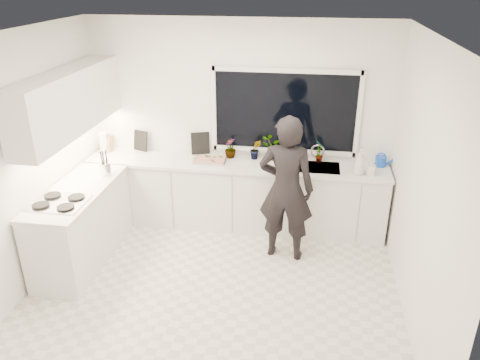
# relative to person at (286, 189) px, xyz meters

# --- Properties ---
(floor) EXTENTS (4.00, 3.50, 0.02)m
(floor) POSITION_rel_person_xyz_m (-0.70, -0.80, -0.90)
(floor) COLOR beige
(floor) RESTS_ON ground
(wall_back) EXTENTS (4.00, 0.02, 2.70)m
(wall_back) POSITION_rel_person_xyz_m (-0.70, 0.96, 0.46)
(wall_back) COLOR white
(wall_back) RESTS_ON ground
(wall_left) EXTENTS (0.02, 3.50, 2.70)m
(wall_left) POSITION_rel_person_xyz_m (-2.71, -0.80, 0.46)
(wall_left) COLOR white
(wall_left) RESTS_ON ground
(wall_right) EXTENTS (0.02, 3.50, 2.70)m
(wall_right) POSITION_rel_person_xyz_m (1.31, -0.80, 0.46)
(wall_right) COLOR white
(wall_right) RESTS_ON ground
(ceiling) EXTENTS (4.00, 3.50, 0.02)m
(ceiling) POSITION_rel_person_xyz_m (-0.70, -0.80, 1.82)
(ceiling) COLOR white
(ceiling) RESTS_ON wall_back
(window) EXTENTS (1.80, 0.02, 1.00)m
(window) POSITION_rel_person_xyz_m (-0.10, 0.93, 0.66)
(window) COLOR black
(window) RESTS_ON wall_back
(base_cabinets_back) EXTENTS (3.92, 0.58, 0.88)m
(base_cabinets_back) POSITION_rel_person_xyz_m (-0.70, 0.65, -0.45)
(base_cabinets_back) COLOR white
(base_cabinets_back) RESTS_ON floor
(base_cabinets_left) EXTENTS (0.58, 1.60, 0.88)m
(base_cabinets_left) POSITION_rel_person_xyz_m (-2.37, -0.45, -0.45)
(base_cabinets_left) COLOR white
(base_cabinets_left) RESTS_ON floor
(countertop_back) EXTENTS (3.94, 0.62, 0.04)m
(countertop_back) POSITION_rel_person_xyz_m (-0.70, 0.64, 0.01)
(countertop_back) COLOR silver
(countertop_back) RESTS_ON base_cabinets_back
(countertop_left) EXTENTS (0.62, 1.60, 0.04)m
(countertop_left) POSITION_rel_person_xyz_m (-2.37, -0.45, 0.01)
(countertop_left) COLOR silver
(countertop_left) RESTS_ON base_cabinets_left
(upper_cabinets) EXTENTS (0.34, 2.10, 0.70)m
(upper_cabinets) POSITION_rel_person_xyz_m (-2.49, -0.10, 0.96)
(upper_cabinets) COLOR white
(upper_cabinets) RESTS_ON wall_left
(sink) EXTENTS (0.58, 0.42, 0.14)m
(sink) POSITION_rel_person_xyz_m (0.35, 0.65, -0.02)
(sink) COLOR silver
(sink) RESTS_ON countertop_back
(faucet) EXTENTS (0.03, 0.03, 0.22)m
(faucet) POSITION_rel_person_xyz_m (0.35, 0.85, 0.14)
(faucet) COLOR silver
(faucet) RESTS_ON countertop_back
(stovetop) EXTENTS (0.56, 0.48, 0.03)m
(stovetop) POSITION_rel_person_xyz_m (-2.39, -0.80, 0.05)
(stovetop) COLOR black
(stovetop) RESTS_ON countertop_left
(person) EXTENTS (0.69, 0.48, 1.78)m
(person) POSITION_rel_person_xyz_m (0.00, 0.00, 0.00)
(person) COLOR black
(person) RESTS_ON floor
(pizza_tray) EXTENTS (0.43, 0.33, 0.03)m
(pizza_tray) POSITION_rel_person_xyz_m (-1.04, 0.62, 0.05)
(pizza_tray) COLOR silver
(pizza_tray) RESTS_ON countertop_back
(pizza) EXTENTS (0.39, 0.29, 0.01)m
(pizza) POSITION_rel_person_xyz_m (-1.04, 0.62, 0.06)
(pizza) COLOR red
(pizza) RESTS_ON pizza_tray
(watering_can) EXTENTS (0.17, 0.17, 0.13)m
(watering_can) POSITION_rel_person_xyz_m (1.15, 0.81, 0.10)
(watering_can) COLOR blue
(watering_can) RESTS_ON countertop_back
(paper_towel_roll) EXTENTS (0.14, 0.14, 0.26)m
(paper_towel_roll) POSITION_rel_person_xyz_m (-2.55, 0.75, 0.16)
(paper_towel_roll) COLOR silver
(paper_towel_roll) RESTS_ON countertop_back
(knife_block) EXTENTS (0.15, 0.13, 0.22)m
(knife_block) POSITION_rel_person_xyz_m (-2.51, 0.79, 0.14)
(knife_block) COLOR #975F46
(knife_block) RESTS_ON countertop_back
(utensil_crock) EXTENTS (0.17, 0.17, 0.16)m
(utensil_crock) POSITION_rel_person_xyz_m (-2.20, 0.00, 0.11)
(utensil_crock) COLOR #AFB0B4
(utensil_crock) RESTS_ON countertop_left
(picture_frame_large) EXTENTS (0.21, 0.10, 0.28)m
(picture_frame_large) POSITION_rel_person_xyz_m (-2.07, 0.89, 0.17)
(picture_frame_large) COLOR black
(picture_frame_large) RESTS_ON countertop_back
(picture_frame_small) EXTENTS (0.24, 0.10, 0.30)m
(picture_frame_small) POSITION_rel_person_xyz_m (-1.23, 0.89, 0.18)
(picture_frame_small) COLOR black
(picture_frame_small) RESTS_ON countertop_back
(herb_plants) EXTENTS (1.36, 0.36, 0.31)m
(herb_plants) POSITION_rel_person_xyz_m (-0.26, 0.81, 0.18)
(herb_plants) COLOR #26662D
(herb_plants) RESTS_ON countertop_back
(soap_bottles) EXTENTS (0.27, 0.14, 0.33)m
(soap_bottles) POSITION_rel_person_xyz_m (0.89, 0.50, 0.18)
(soap_bottles) COLOR #D8BF66
(soap_bottles) RESTS_ON countertop_back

